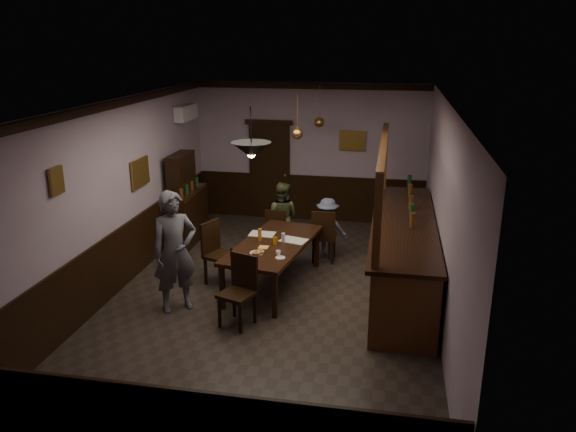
% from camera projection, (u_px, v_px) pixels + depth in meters
% --- Properties ---
extents(room, '(5.01, 8.01, 3.01)m').
position_uv_depth(room, '(272.00, 205.00, 8.42)').
color(room, '#2D2621').
rests_on(room, ground).
extents(dining_table, '(1.35, 2.34, 0.75)m').
position_uv_depth(dining_table, '(274.00, 247.00, 9.02)').
color(dining_table, black).
rests_on(dining_table, ground).
extents(chair_far_left, '(0.41, 0.41, 0.91)m').
position_uv_depth(chair_far_left, '(277.00, 230.00, 10.36)').
color(chair_far_left, black).
rests_on(chair_far_left, ground).
extents(chair_far_right, '(0.43, 0.43, 0.98)m').
position_uv_depth(chair_far_right, '(324.00, 234.00, 10.04)').
color(chair_far_right, black).
rests_on(chair_far_right, ground).
extents(chair_near, '(0.56, 0.56, 1.01)m').
position_uv_depth(chair_near, '(240.00, 287.00, 7.87)').
color(chair_near, black).
rests_on(chair_near, ground).
extents(chair_side, '(0.59, 0.59, 1.04)m').
position_uv_depth(chair_side, '(217.00, 250.00, 9.19)').
color(chair_side, black).
rests_on(chair_side, ground).
extents(person_standing, '(0.79, 0.75, 1.82)m').
position_uv_depth(person_standing, '(175.00, 252.00, 8.17)').
color(person_standing, '#51515C').
rests_on(person_standing, ground).
extents(person_seated_left, '(0.70, 0.57, 1.34)m').
position_uv_depth(person_seated_left, '(282.00, 217.00, 10.55)').
color(person_seated_left, '#485131').
rests_on(person_seated_left, ground).
extents(person_seated_right, '(0.72, 0.42, 1.12)m').
position_uv_depth(person_seated_right, '(327.00, 228.00, 10.29)').
color(person_seated_right, slate).
rests_on(person_seated_right, ground).
extents(newspaper_left, '(0.43, 0.31, 0.01)m').
position_uv_depth(newspaper_left, '(262.00, 234.00, 9.39)').
color(newspaper_left, silver).
rests_on(newspaper_left, dining_table).
extents(newspaper_right, '(0.49, 0.40, 0.01)m').
position_uv_depth(newspaper_right, '(294.00, 240.00, 9.10)').
color(newspaper_right, silver).
rests_on(newspaper_right, dining_table).
extents(napkin, '(0.17, 0.17, 0.00)m').
position_uv_depth(napkin, '(264.00, 247.00, 8.80)').
color(napkin, '#E6B054').
rests_on(napkin, dining_table).
extents(saucer, '(0.15, 0.15, 0.01)m').
position_uv_depth(saucer, '(280.00, 258.00, 8.37)').
color(saucer, white).
rests_on(saucer, dining_table).
extents(coffee_cup, '(0.09, 0.09, 0.07)m').
position_uv_depth(coffee_cup, '(278.00, 253.00, 8.44)').
color(coffee_cup, white).
rests_on(coffee_cup, saucer).
extents(pastry_plate, '(0.22, 0.22, 0.01)m').
position_uv_depth(pastry_plate, '(257.00, 253.00, 8.55)').
color(pastry_plate, white).
rests_on(pastry_plate, dining_table).
extents(pastry_ring_a, '(0.13, 0.13, 0.04)m').
position_uv_depth(pastry_ring_a, '(256.00, 253.00, 8.48)').
color(pastry_ring_a, '#C68C47').
rests_on(pastry_ring_a, pastry_plate).
extents(pastry_ring_b, '(0.13, 0.13, 0.04)m').
position_uv_depth(pastry_ring_b, '(260.00, 252.00, 8.53)').
color(pastry_ring_b, '#C68C47').
rests_on(pastry_ring_b, pastry_plate).
extents(soda_can, '(0.07, 0.07, 0.12)m').
position_uv_depth(soda_can, '(275.00, 241.00, 8.91)').
color(soda_can, yellow).
rests_on(soda_can, dining_table).
extents(beer_glass, '(0.06, 0.06, 0.20)m').
position_uv_depth(beer_glass, '(260.00, 235.00, 9.07)').
color(beer_glass, '#BF721E').
rests_on(beer_glass, dining_table).
extents(water_glass, '(0.06, 0.06, 0.15)m').
position_uv_depth(water_glass, '(283.00, 238.00, 9.01)').
color(water_glass, silver).
rests_on(water_glass, dining_table).
extents(pepper_mill, '(0.04, 0.04, 0.14)m').
position_uv_depth(pepper_mill, '(231.00, 252.00, 8.42)').
color(pepper_mill, black).
rests_on(pepper_mill, dining_table).
extents(sideboard, '(0.48, 1.34, 1.77)m').
position_uv_depth(sideboard, '(185.00, 207.00, 11.03)').
color(sideboard, black).
rests_on(sideboard, ground).
extents(bar_counter, '(0.99, 4.24, 2.38)m').
position_uv_depth(bar_counter, '(403.00, 252.00, 9.00)').
color(bar_counter, '#542916').
rests_on(bar_counter, ground).
extents(door_back, '(0.90, 0.06, 2.10)m').
position_uv_depth(door_back, '(270.00, 172.00, 12.41)').
color(door_back, black).
rests_on(door_back, ground).
extents(ac_unit, '(0.20, 0.85, 0.30)m').
position_uv_depth(ac_unit, '(186.00, 113.00, 11.26)').
color(ac_unit, white).
rests_on(ac_unit, ground).
extents(picture_left_small, '(0.04, 0.28, 0.36)m').
position_uv_depth(picture_left_small, '(56.00, 181.00, 7.15)').
color(picture_left_small, olive).
rests_on(picture_left_small, ground).
extents(picture_left_large, '(0.04, 0.62, 0.48)m').
position_uv_depth(picture_left_large, '(140.00, 173.00, 9.54)').
color(picture_left_large, olive).
rests_on(picture_left_large, ground).
extents(picture_back, '(0.55, 0.04, 0.42)m').
position_uv_depth(picture_back, '(352.00, 141.00, 11.88)').
color(picture_back, olive).
rests_on(picture_back, ground).
extents(pendant_iron, '(0.56, 0.56, 0.71)m').
position_uv_depth(pendant_iron, '(251.00, 150.00, 7.78)').
color(pendant_iron, black).
rests_on(pendant_iron, ground).
extents(pendant_brass_mid, '(0.20, 0.20, 0.81)m').
position_uv_depth(pendant_brass_mid, '(297.00, 134.00, 9.74)').
color(pendant_brass_mid, '#BF8C3F').
rests_on(pendant_brass_mid, ground).
extents(pendant_brass_far, '(0.20, 0.20, 0.81)m').
position_uv_depth(pendant_brass_far, '(319.00, 122.00, 11.01)').
color(pendant_brass_far, '#BF8C3F').
rests_on(pendant_brass_far, ground).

